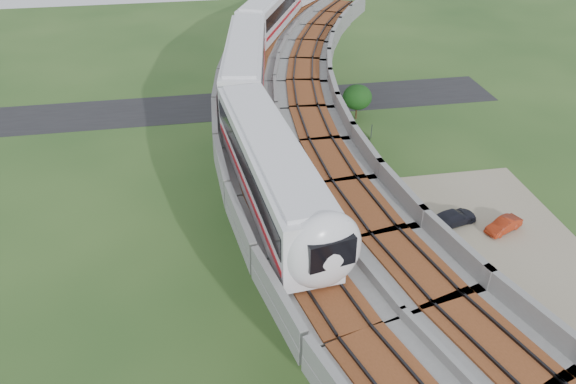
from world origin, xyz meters
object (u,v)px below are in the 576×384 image
(metro_train, at_px, (283,36))
(car_dark, at_px, (454,217))
(car_white, at_px, (520,300))
(car_red, at_px, (504,225))

(metro_train, xyz_separation_m, car_dark, (11.82, -12.14, -11.68))
(car_white, relative_size, car_red, 1.03)
(car_red, height_order, car_dark, car_dark)
(metro_train, bearing_deg, car_red, -41.94)
(metro_train, xyz_separation_m, car_red, (15.32, -13.77, -11.72))
(metro_train, bearing_deg, car_white, -60.76)
(car_white, distance_m, car_dark, 9.68)
(metro_train, relative_size, car_white, 17.36)
(car_red, relative_size, car_dark, 0.82)
(metro_train, bearing_deg, car_dark, -45.77)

